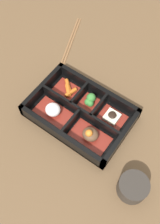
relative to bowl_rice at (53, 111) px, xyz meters
The scene contains 10 objects.
ground_plane 0.09m from the bowl_rice, 147.02° to the right, with size 3.00×3.00×0.00m, color brown.
bento_base 0.09m from the bowl_rice, 147.02° to the right, with size 0.31×0.21×0.01m.
bento_rim 0.08m from the bowl_rice, 146.14° to the right, with size 0.31×0.21×0.05m.
bowl_stew 0.14m from the bowl_rice, behind, with size 0.12×0.07×0.05m.
bowl_rice is the anchor object (origin of this frame).
bowl_tofu 0.18m from the bowl_rice, 150.62° to the right, with size 0.08×0.07×0.03m.
bowl_greens 0.12m from the bowl_rice, 126.77° to the right, with size 0.05×0.07×0.03m.
bowl_carrots 0.09m from the bowl_rice, 81.04° to the right, with size 0.08×0.07×0.02m.
tea_cup 0.32m from the bowl_rice, 169.36° to the left, with size 0.08×0.08×0.06m.
chopsticks 0.32m from the bowl_rice, 63.35° to the right, with size 0.10×0.22×0.01m.
Camera 1 is at (-0.23, 0.32, 0.73)m, focal length 42.00 mm.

